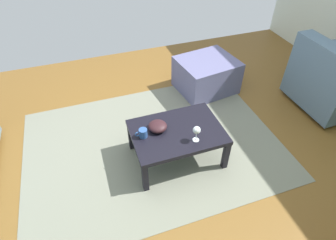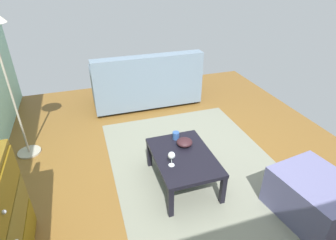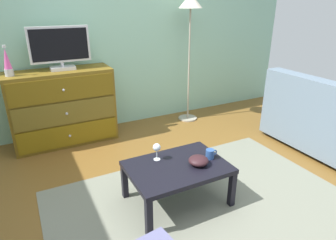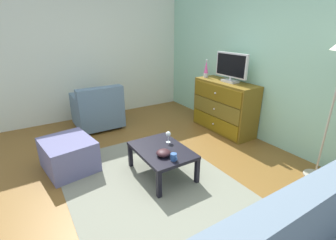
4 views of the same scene
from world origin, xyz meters
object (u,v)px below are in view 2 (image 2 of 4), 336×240
object	(u,v)px
ottoman	(313,197)
coffee_table	(183,159)
bowl_decorative	(184,142)
wine_glass	(172,156)
couch_large	(146,84)
mug	(176,135)

from	to	relation	value
ottoman	coffee_table	bearing A→B (deg)	52.05
bowl_decorative	ottoman	distance (m)	1.33
bowl_decorative	ottoman	world-z (taller)	bowl_decorative
coffee_table	wine_glass	bearing A→B (deg)	123.99
coffee_table	ottoman	size ratio (longest dim) A/B	1.21
coffee_table	bowl_decorative	world-z (taller)	bowl_decorative
couch_large	ottoman	bearing A→B (deg)	-162.49
coffee_table	couch_large	distance (m)	2.05
wine_glass	bowl_decorative	distance (m)	0.38
bowl_decorative	couch_large	bearing A→B (deg)	-1.00
wine_glass	couch_large	size ratio (longest dim) A/B	0.09
coffee_table	couch_large	bearing A→B (deg)	-2.96
bowl_decorative	couch_large	xyz separation A→B (m)	(1.88, -0.03, -0.07)
mug	couch_large	world-z (taller)	couch_large
mug	wine_glass	bearing A→B (deg)	155.66
mug	bowl_decorative	size ratio (longest dim) A/B	0.66
wine_glass	bowl_decorative	xyz separation A→B (m)	(0.28, -0.24, -0.08)
bowl_decorative	wine_glass	bearing A→B (deg)	139.10
coffee_table	ottoman	distance (m)	1.27
bowl_decorative	ottoman	xyz separation A→B (m)	(-0.94, -0.92, -0.20)
wine_glass	bowl_decorative	bearing A→B (deg)	-40.90
coffee_table	couch_large	size ratio (longest dim) A/B	0.49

